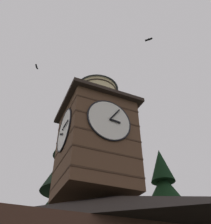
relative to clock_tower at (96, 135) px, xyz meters
name	(u,v)px	position (x,y,z in m)	size (l,w,h in m)	color
clock_tower	(96,135)	(0.00, 0.00, 0.00)	(4.76, 4.76, 9.31)	brown
pine_tree_behind	(69,201)	(-0.37, -6.32, -2.34)	(7.23, 7.23, 19.47)	#473323
flying_bird_high	(149,39)	(-4.57, 1.23, 10.88)	(0.62, 0.64, 0.15)	black
flying_bird_low	(37,67)	(4.40, -3.72, 8.09)	(0.39, 0.60, 0.13)	black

